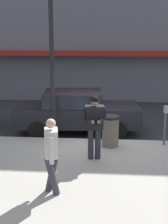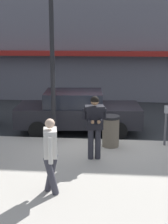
# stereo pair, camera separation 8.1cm
# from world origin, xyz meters

# --- Properties ---
(ground_plane) EXTENTS (80.00, 80.00, 0.00)m
(ground_plane) POSITION_xyz_m (0.00, 0.00, 0.00)
(ground_plane) COLOR #2B2D30
(sidewalk) EXTENTS (32.00, 5.30, 0.14)m
(sidewalk) POSITION_xyz_m (1.00, -2.85, 0.07)
(sidewalk) COLOR #A8A399
(sidewalk) RESTS_ON ground
(curb_paint_line) EXTENTS (28.00, 0.12, 0.01)m
(curb_paint_line) POSITION_xyz_m (1.00, 0.05, 0.00)
(curb_paint_line) COLOR silver
(curb_paint_line) RESTS_ON ground
(storefront_facade) EXTENTS (28.00, 4.70, 10.70)m
(storefront_facade) POSITION_xyz_m (1.00, 8.49, 5.34)
(storefront_facade) COLOR slate
(storefront_facade) RESTS_ON ground
(parked_sedan_mid) EXTENTS (4.62, 2.18, 1.54)m
(parked_sedan_mid) POSITION_xyz_m (-0.90, 0.99, 0.79)
(parked_sedan_mid) COLOR black
(parked_sedan_mid) RESTS_ON ground
(man_texting_on_phone) EXTENTS (0.64, 0.62, 1.81)m
(man_texting_on_phone) POSITION_xyz_m (-0.11, -1.92, 1.25)
(man_texting_on_phone) COLOR #23232B
(man_texting_on_phone) RESTS_ON sidewalk
(pedestrian_in_light_coat) EXTENTS (0.38, 0.59, 1.70)m
(pedestrian_in_light_coat) POSITION_xyz_m (-0.94, -3.93, 1.11)
(pedestrian_in_light_coat) COLOR #33333D
(pedestrian_in_light_coat) RESTS_ON sidewalk
(street_lamp_post) EXTENTS (0.36, 0.36, 4.88)m
(street_lamp_post) POSITION_xyz_m (-1.49, -0.65, 3.14)
(street_lamp_post) COLOR black
(street_lamp_post) RESTS_ON sidewalk
(parking_meter) EXTENTS (0.12, 0.18, 1.27)m
(parking_meter) POSITION_xyz_m (2.04, -0.60, 0.97)
(parking_meter) COLOR #4C4C51
(parking_meter) RESTS_ON sidewalk
(trash_bin) EXTENTS (0.55, 0.55, 0.98)m
(trash_bin) POSITION_xyz_m (0.34, -0.84, 0.63)
(trash_bin) COLOR #665B4C
(trash_bin) RESTS_ON sidewalk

